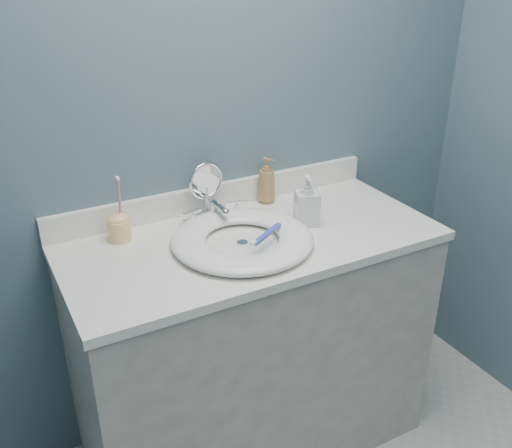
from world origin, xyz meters
TOP-DOWN VIEW (x-y plane):
  - back_wall at (0.00, 1.25)m, footprint 2.20×0.02m
  - vanity_cabinet at (0.00, 0.97)m, footprint 1.20×0.55m
  - countertop at (0.00, 0.97)m, footprint 1.22×0.57m
  - backsplash at (0.00, 1.24)m, footprint 1.22×0.02m
  - basin at (-0.05, 0.94)m, footprint 0.45×0.45m
  - drain at (-0.05, 0.94)m, footprint 0.04×0.04m
  - faucet at (-0.05, 1.14)m, footprint 0.25×0.13m
  - makeup_mirror at (-0.06, 1.19)m, footprint 0.13×0.08m
  - soap_bottle_amber at (0.18, 1.20)m, footprint 0.09×0.09m
  - soap_bottle_clear at (0.21, 0.98)m, footprint 0.10×0.10m
  - toothbrush_holder at (-0.38, 1.16)m, footprint 0.07×0.07m
  - toothbrush_lying at (0.01, 0.89)m, footprint 0.16×0.10m

SIDE VIEW (x-z plane):
  - vanity_cabinet at x=0.00m, z-range 0.00..0.85m
  - countertop at x=0.00m, z-range 0.85..0.88m
  - drain at x=-0.05m, z-range 0.88..0.89m
  - basin at x=-0.05m, z-range 0.88..0.92m
  - faucet at x=-0.05m, z-range 0.87..0.95m
  - toothbrush_lying at x=0.01m, z-range 0.92..0.93m
  - backsplash at x=0.00m, z-range 0.88..0.97m
  - toothbrush_holder at x=-0.38m, z-range 0.82..1.04m
  - soap_bottle_amber at x=0.18m, z-range 0.88..1.05m
  - soap_bottle_clear at x=0.21m, z-range 0.88..1.05m
  - makeup_mirror at x=-0.06m, z-range 0.89..1.09m
  - back_wall at x=0.00m, z-range 0.00..2.40m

